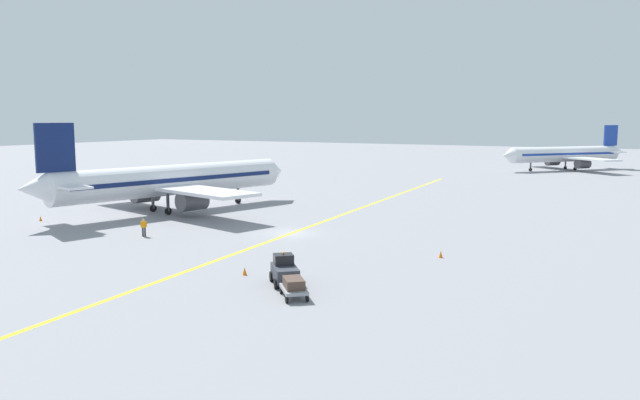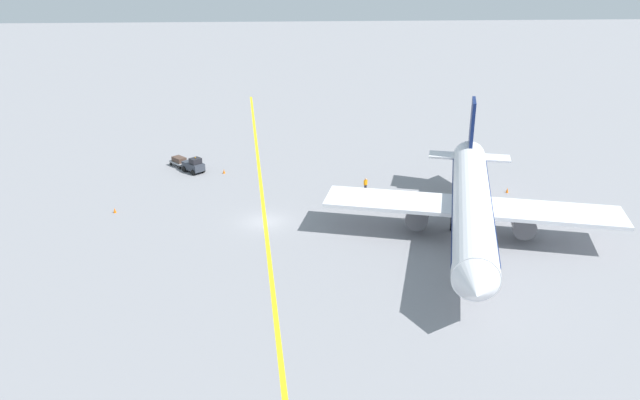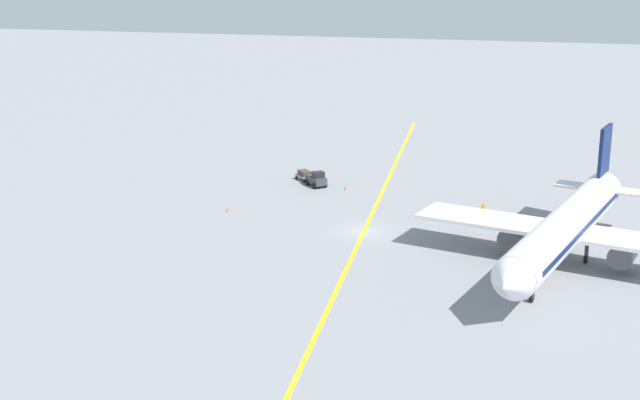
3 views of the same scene
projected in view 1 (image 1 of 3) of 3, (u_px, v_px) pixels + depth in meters
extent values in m
plane|color=gray|center=(291.00, 233.00, 60.30)|extent=(400.00, 400.00, 0.00)
cube|color=yellow|center=(291.00, 233.00, 60.30)|extent=(8.02, 119.78, 0.01)
cylinder|color=white|center=(174.00, 180.00, 73.99)|extent=(11.34, 29.90, 3.60)
cone|color=white|center=(275.00, 171.00, 85.63)|extent=(3.93, 3.21, 3.42)
cone|color=white|center=(32.00, 189.00, 62.10)|extent=(3.74, 3.70, 3.06)
cube|color=#0F1E51|center=(174.00, 179.00, 73.97)|extent=(10.59, 27.01, 0.50)
cube|color=white|center=(167.00, 186.00, 73.37)|extent=(28.38, 12.36, 0.36)
cylinder|color=#4C4C51|center=(145.00, 193.00, 76.95)|extent=(2.96, 3.66, 2.20)
cylinder|color=#4C4C51|center=(192.00, 201.00, 70.12)|extent=(2.96, 3.66, 2.20)
cube|color=#0F1E51|center=(55.00, 148.00, 63.38)|extent=(1.40, 3.95, 5.00)
cube|color=white|center=(62.00, 185.00, 64.24)|extent=(9.31, 4.67, 0.24)
cylinder|color=#4C4C51|center=(238.00, 193.00, 81.20)|extent=(0.36, 0.36, 2.00)
cylinder|color=black|center=(238.00, 200.00, 81.33)|extent=(0.48, 0.85, 0.80)
cylinder|color=#4C4C51|center=(153.00, 200.00, 73.96)|extent=(0.36, 0.36, 2.00)
cylinder|color=black|center=(153.00, 208.00, 74.09)|extent=(0.48, 0.85, 0.80)
cylinder|color=#4C4C51|center=(168.00, 203.00, 71.78)|extent=(0.36, 0.36, 2.00)
cylinder|color=black|center=(168.00, 211.00, 71.91)|extent=(0.48, 0.85, 0.80)
cylinder|color=white|center=(564.00, 154.00, 133.02)|extent=(20.15, 22.51, 3.24)
cone|color=white|center=(507.00, 156.00, 127.92)|extent=(3.74, 3.65, 3.08)
cone|color=white|center=(618.00, 152.00, 138.18)|extent=(3.85, 3.84, 2.75)
cube|color=#193899|center=(564.00, 154.00, 133.00)|extent=(18.41, 20.50, 0.45)
cube|color=white|center=(567.00, 157.00, 133.42)|extent=(22.10, 20.06, 0.32)
cylinder|color=#4C4C51|center=(583.00, 164.00, 129.39)|extent=(3.38, 3.47, 1.98)
cylinder|color=#4C4C51|center=(552.00, 161.00, 137.74)|extent=(3.38, 3.47, 1.98)
cube|color=#193899|center=(611.00, 135.00, 136.92)|extent=(2.61, 2.93, 4.50)
cube|color=white|center=(608.00, 151.00, 137.22)|extent=(7.53, 6.94, 0.22)
cylinder|color=#4C4C51|center=(531.00, 165.00, 130.28)|extent=(0.32, 0.32, 1.80)
cylinder|color=black|center=(530.00, 170.00, 130.40)|extent=(0.66, 0.71, 0.72)
cylinder|color=#4C4C51|center=(575.00, 165.00, 132.59)|extent=(0.32, 0.32, 1.80)
cylinder|color=black|center=(575.00, 169.00, 132.71)|extent=(0.66, 0.71, 0.72)
cylinder|color=#4C4C51|center=(565.00, 164.00, 135.27)|extent=(0.32, 0.32, 1.80)
cylinder|color=black|center=(565.00, 168.00, 135.38)|extent=(0.66, 0.71, 0.72)
cube|color=#333842|center=(285.00, 273.00, 41.71)|extent=(3.11, 3.24, 0.90)
cube|color=black|center=(283.00, 259.00, 42.13)|extent=(1.68, 1.67, 0.70)
sphere|color=orange|center=(283.00, 253.00, 42.08)|extent=(0.16, 0.16, 0.16)
cylinder|color=black|center=(272.00, 276.00, 42.54)|extent=(0.65, 0.69, 0.70)
cylinder|color=black|center=(293.00, 275.00, 42.87)|extent=(0.65, 0.69, 0.70)
cylinder|color=black|center=(276.00, 284.00, 40.65)|extent=(0.65, 0.69, 0.70)
cylinder|color=black|center=(299.00, 282.00, 40.99)|extent=(0.65, 0.69, 0.70)
cube|color=gray|center=(294.00, 289.00, 38.65)|extent=(2.77, 2.88, 0.20)
cube|color=#4C382D|center=(294.00, 283.00, 38.60)|extent=(2.04, 2.11, 0.60)
cylinder|color=black|center=(281.00, 290.00, 39.55)|extent=(0.40, 0.42, 0.44)
cylinder|color=black|center=(300.00, 289.00, 39.84)|extent=(0.40, 0.42, 0.44)
cylinder|color=black|center=(287.00, 300.00, 37.54)|extent=(0.40, 0.42, 0.44)
cylinder|color=black|center=(307.00, 298.00, 37.83)|extent=(0.40, 0.42, 0.44)
cylinder|color=#23232D|center=(143.00, 232.00, 58.70)|extent=(0.16, 0.16, 0.85)
cylinder|color=#23232D|center=(145.00, 232.00, 58.73)|extent=(0.16, 0.16, 0.85)
cube|color=orange|center=(144.00, 224.00, 58.62)|extent=(0.42, 0.39, 0.60)
cylinder|color=orange|center=(141.00, 224.00, 58.59)|extent=(0.10, 0.10, 0.55)
cylinder|color=orange|center=(146.00, 224.00, 58.66)|extent=(0.10, 0.10, 0.55)
sphere|color=tan|center=(144.00, 220.00, 58.57)|extent=(0.22, 0.22, 0.22)
cone|color=orange|center=(245.00, 271.00, 44.27)|extent=(0.32, 0.32, 0.55)
cone|color=orange|center=(441.00, 254.00, 49.78)|extent=(0.32, 0.32, 0.55)
cone|color=orange|center=(41.00, 218.00, 67.54)|extent=(0.32, 0.32, 0.55)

